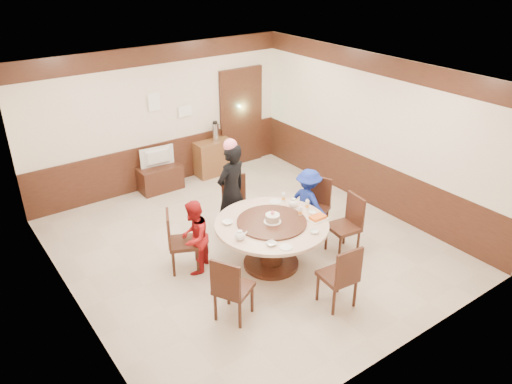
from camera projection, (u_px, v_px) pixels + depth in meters
room at (247, 187)px, 7.76m from camera, size 6.00×6.04×2.84m
banquet_table at (271, 235)px, 7.51m from camera, size 1.71×1.71×0.78m
chair_0 at (314, 216)px, 8.49m from camera, size 0.59×0.58×0.97m
chair_1 at (236, 214)px, 8.56m from camera, size 0.57×0.57×0.97m
chair_2 at (183, 251)px, 7.53m from camera, size 0.59×0.59×0.97m
chair_3 at (233, 298)px, 6.54m from camera, size 0.60×0.60×0.97m
chair_4 at (338, 286)px, 6.77m from camera, size 0.48×0.49×0.97m
chair_5 at (344, 235)px, 7.95m from camera, size 0.50×0.49×0.97m
person_standing at (231, 191)px, 8.18m from camera, size 0.67×0.52×1.65m
person_red at (194, 237)px, 7.36m from camera, size 0.72×0.71×1.17m
person_blue at (308, 202)px, 8.34m from camera, size 0.55×0.82×1.18m
birthday_cake at (272, 218)px, 7.35m from camera, size 0.26×0.26×0.18m
teapot_left at (240, 236)px, 6.96m from camera, size 0.17×0.15×0.13m
teapot_right at (293, 203)px, 7.83m from camera, size 0.17×0.15×0.13m
bowl_0 at (228, 223)px, 7.38m from camera, size 0.15×0.15×0.04m
bowl_1 at (314, 232)px, 7.14m from camera, size 0.13×0.13×0.04m
bowl_2 at (271, 244)px, 6.86m from camera, size 0.15×0.15×0.04m
bowl_3 at (312, 213)px, 7.64m from camera, size 0.13×0.13×0.04m
saucer_near at (286, 247)px, 6.80m from camera, size 0.18×0.18×0.01m
saucer_far at (275, 202)px, 8.00m from camera, size 0.18×0.18×0.01m
shrimp_platter at (318, 218)px, 7.48m from camera, size 0.30×0.20×0.06m
bottle_0 at (300, 212)px, 7.55m from camera, size 0.06×0.06×0.16m
bottle_1 at (307, 205)px, 7.74m from camera, size 0.06×0.06×0.16m
bottle_2 at (283, 197)px, 7.97m from camera, size 0.06×0.06×0.16m
tv_stand at (160, 178)px, 10.00m from camera, size 0.85×0.45×0.50m
television at (158, 157)px, 9.80m from camera, size 0.69×0.14×0.40m
side_cabinet at (214, 158)px, 10.63m from camera, size 0.80×0.40×0.75m
thermos at (215, 132)px, 10.42m from camera, size 0.15×0.15×0.38m
notice_left at (154, 102)px, 9.54m from camera, size 0.25×0.00×0.35m
notice_right at (185, 111)px, 10.01m from camera, size 0.30×0.00×0.22m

